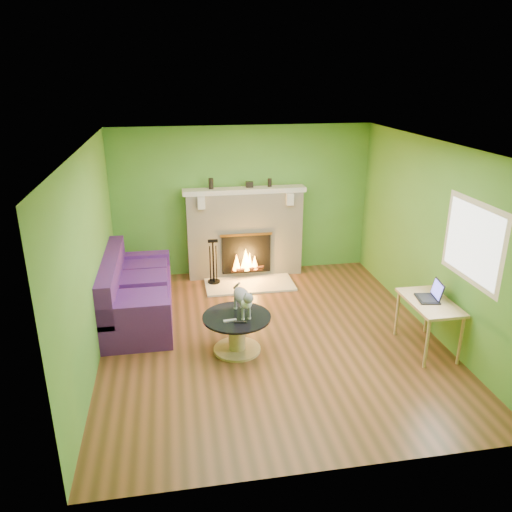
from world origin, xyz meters
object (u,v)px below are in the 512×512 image
(coffee_table, at_px, (237,331))
(cat, at_px, (242,299))
(desk, at_px, (430,307))
(sofa, at_px, (134,294))

(coffee_table, height_order, cat, cat)
(coffee_table, bearing_deg, cat, 32.01)
(desk, relative_size, cat, 1.41)
(sofa, bearing_deg, desk, -22.50)
(desk, distance_m, cat, 2.41)
(coffee_table, distance_m, cat, 0.43)
(sofa, xyz_separation_m, cat, (1.44, -1.15, 0.34))
(desk, height_order, cat, cat)
(desk, bearing_deg, sofa, 157.50)
(coffee_table, relative_size, desk, 0.95)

